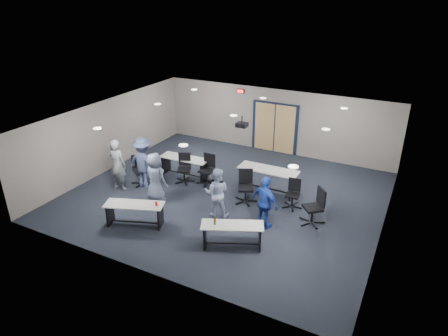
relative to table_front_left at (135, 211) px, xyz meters
The scene contains 25 objects.
floor 3.31m from the table_front_left, 61.96° to the left, with size 10.00×10.00×0.00m, color black.
back_wall 7.60m from the table_front_left, 78.23° to the left, with size 10.00×0.04×2.70m, color gray.
front_wall 2.39m from the table_front_left, 46.25° to the right, with size 10.00×0.04×2.70m, color gray.
left_wall 4.59m from the table_front_left, 140.12° to the left, with size 0.04×9.00×2.70m, color gray.
right_wall 7.20m from the table_front_left, 23.85° to the left, with size 0.04×9.00×2.70m, color gray.
ceiling 3.96m from the table_front_left, 61.96° to the left, with size 10.00×9.00×0.04m, color white.
double_door 7.54m from the table_front_left, 78.17° to the left, with size 2.00×0.07×2.20m.
exit_sign 7.60m from the table_front_left, 90.47° to the left, with size 0.32×0.07×0.18m.
ceiling_projector 4.31m from the table_front_left, 61.50° to the left, with size 0.35×0.32×0.37m.
ceiling_can_lights 4.13m from the table_front_left, 63.88° to the left, with size 6.24×5.74×0.02m, color white, non-canonical shape.
table_front_left is the anchor object (origin of this frame).
table_front_right 3.03m from the table_front_left, ahead, with size 1.76×1.20×0.93m.
table_back_left 3.55m from the table_front_left, 98.32° to the left, with size 1.86×0.69×0.74m.
table_back_right 4.64m from the table_front_left, 54.85° to the left, with size 2.05×0.68×0.83m.
chair_back_a 3.10m from the table_front_left, 94.94° to the left, with size 0.66×0.66×1.05m, color black, non-canonical shape.
chair_back_b 3.40m from the table_front_left, 81.39° to the left, with size 0.68×0.68×1.08m, color black, non-canonical shape.
chair_back_c 3.60m from the table_front_left, 50.04° to the left, with size 0.69×0.69×1.09m, color black, non-canonical shape.
chair_back_d 4.90m from the table_front_left, 39.50° to the left, with size 0.59×0.59×0.94m, color black, non-canonical shape.
chair_loose_left 2.73m from the table_front_left, 124.37° to the left, with size 0.67×0.67×1.07m, color black, non-canonical shape.
chair_loose_right 5.23m from the table_front_left, 28.29° to the left, with size 0.71×0.71×1.13m, color black, non-canonical shape.
person_gray 2.59m from the table_front_left, 141.35° to the left, with size 0.67×0.44×1.83m, color gray.
person_plaid 1.58m from the table_front_left, 102.47° to the left, with size 0.82×0.53×1.67m, color slate.
person_lightblue 2.47m from the table_front_left, 40.08° to the left, with size 0.77×0.60×1.58m, color #AABEE1.
person_navy 3.81m from the table_front_left, 25.37° to the left, with size 0.95×0.40×1.62m, color #1D399F.
person_back 2.56m from the table_front_left, 121.33° to the left, with size 1.18×0.68×1.83m, color #3A476A.
Camera 1 is at (5.43, -10.69, 6.45)m, focal length 32.00 mm.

